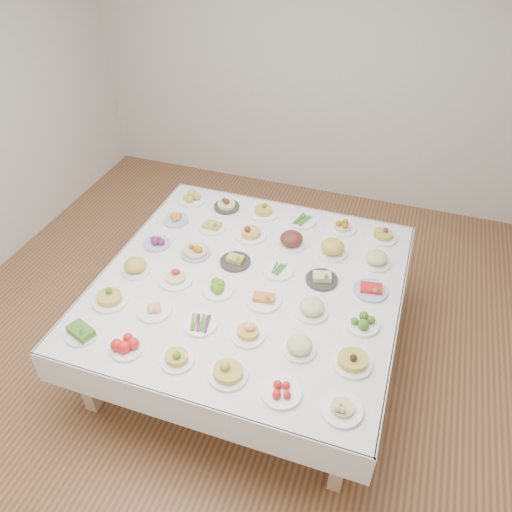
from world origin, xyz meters
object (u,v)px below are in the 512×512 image
(dish_0, at_px, (81,331))
(dish_18, at_px, (157,242))
(display_table, at_px, (250,288))
(dish_35, at_px, (383,233))

(dish_0, height_order, dish_18, dish_0)
(display_table, distance_m, dish_0, 1.23)
(dish_35, bearing_deg, dish_0, -135.20)
(dish_0, distance_m, dish_18, 1.04)
(dish_18, bearing_deg, dish_0, -90.45)
(display_table, distance_m, dish_35, 1.22)
(display_table, height_order, dish_35, dish_35)
(display_table, relative_size, dish_0, 10.56)
(display_table, bearing_deg, dish_35, 44.69)
(dish_18, bearing_deg, dish_35, 21.54)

